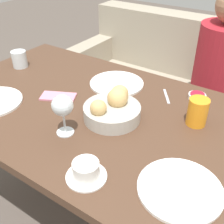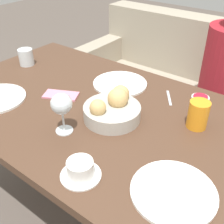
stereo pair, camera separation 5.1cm
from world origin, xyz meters
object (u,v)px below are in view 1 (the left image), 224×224
at_px(water_tumbler, 19,59).
at_px(plate_far_center, 117,83).
at_px(plate_near_right, 180,189).
at_px(wine_glass, 63,107).
at_px(couch, 174,94).
at_px(seated_person, 215,93).
at_px(bread_basket, 113,109).
at_px(juice_glass, 198,112).
at_px(spoon_coffee, 166,96).
at_px(cell_phone, 58,97).
at_px(jam_bowl_berry, 197,96).
at_px(coffee_cup, 86,171).

bearing_deg(water_tumbler, plate_far_center, 12.75).
distance_m(plate_near_right, wine_glass, 0.46).
xyz_separation_m(couch, plate_near_right, (0.52, -1.29, 0.47)).
relative_size(seated_person, bread_basket, 5.21).
bearing_deg(juice_glass, spoon_coffee, 145.01).
bearing_deg(wine_glass, water_tumbler, 153.21).
xyz_separation_m(seated_person, plate_far_center, (-0.31, -0.70, 0.29)).
relative_size(plate_far_center, cell_phone, 1.52).
bearing_deg(couch, cell_phone, -96.34).
bearing_deg(jam_bowl_berry, couch, 116.53).
height_order(wine_glass, coffee_cup, wine_glass).
bearing_deg(coffee_cup, jam_bowl_berry, 79.87).
bearing_deg(couch, plate_near_right, -67.86).
bearing_deg(wine_glass, cell_phone, 138.93).
xyz_separation_m(plate_near_right, cell_phone, (-0.64, 0.19, -0.00)).
distance_m(wine_glass, cell_phone, 0.28).
height_order(plate_near_right, juice_glass, juice_glass).
bearing_deg(plate_near_right, spoon_coffee, 119.07).
bearing_deg(plate_far_center, juice_glass, -12.73).
distance_m(seated_person, bread_basket, 1.01).
height_order(plate_far_center, spoon_coffee, plate_far_center).
xyz_separation_m(juice_glass, jam_bowl_berry, (-0.06, 0.18, -0.04)).
bearing_deg(water_tumbler, wine_glass, -26.79).
relative_size(bread_basket, plate_far_center, 0.87).
relative_size(water_tumbler, coffee_cup, 0.69).
bearing_deg(jam_bowl_berry, juice_glass, -71.51).
height_order(plate_far_center, wine_glass, wine_glass).
bearing_deg(spoon_coffee, plate_near_right, -60.93).
xyz_separation_m(water_tumbler, spoon_coffee, (0.78, 0.15, -0.04)).
xyz_separation_m(wine_glass, spoon_coffee, (0.19, 0.44, -0.11)).
distance_m(water_tumbler, cell_phone, 0.41).
bearing_deg(cell_phone, plate_far_center, 59.43).
bearing_deg(coffee_cup, juice_glass, 68.95).
distance_m(couch, spoon_coffee, 0.99).
height_order(bread_basket, juice_glass, bread_basket).
distance_m(jam_bowl_berry, spoon_coffee, 0.13).
distance_m(spoon_coffee, cell_phone, 0.48).
height_order(seated_person, plate_far_center, seated_person).
height_order(seated_person, wine_glass, seated_person).
height_order(seated_person, juice_glass, seated_person).
bearing_deg(water_tumbler, coffee_cup, -28.33).
xyz_separation_m(coffee_cup, cell_phone, (-0.39, 0.30, -0.02)).
bearing_deg(coffee_cup, seated_person, 87.29).
height_order(jam_bowl_berry, cell_phone, jam_bowl_berry).
bearing_deg(couch, spoon_coffee, -72.07).
distance_m(water_tumbler, jam_bowl_berry, 0.92).
relative_size(bread_basket, jam_bowl_berry, 2.94).
distance_m(seated_person, plate_near_right, 1.18).
relative_size(couch, juice_glass, 14.86).
bearing_deg(spoon_coffee, plate_far_center, -173.29).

